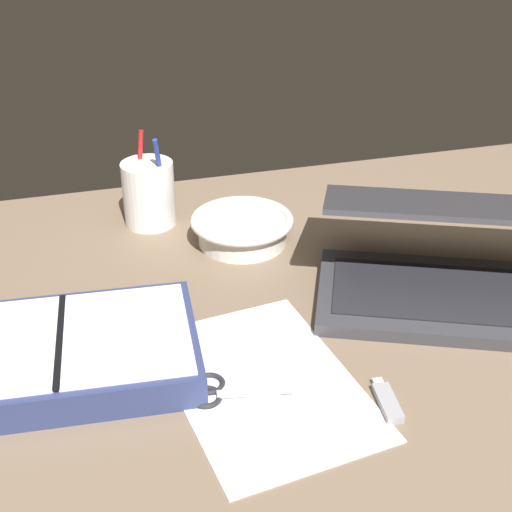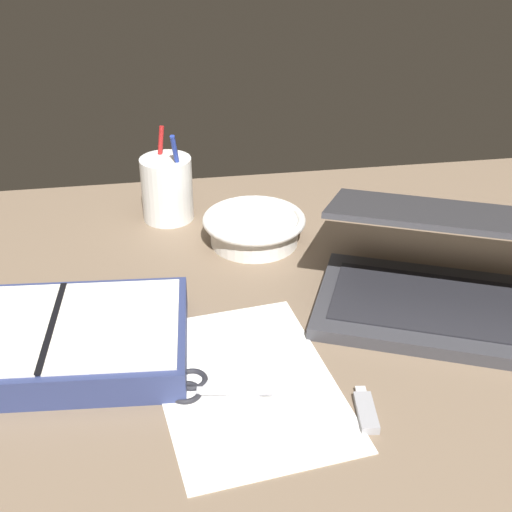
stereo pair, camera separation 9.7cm
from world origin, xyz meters
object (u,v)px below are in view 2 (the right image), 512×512
Objects in this scene: planner at (55,340)px; scissors at (199,387)px; laptop at (449,276)px; bowl at (253,228)px; pen_cup at (167,188)px.

scissors is at bearing -24.88° from planner.
laptop is 1.23× the size of planner.
pen_cup is (-12.86, 11.00, 2.85)cm from bowl.
pen_cup is 39.40cm from planner.
laptop is 32.32cm from bowl.
bowl is at bearing 159.99° from laptop.
bowl is 36.55cm from scissors.
scissors is at bearing -108.98° from bowl.
laptop reaches higher than planner.
laptop is 2.66× the size of pen_cup.
pen_cup reaches higher than planner.
pen_cup is 45.80cm from scissors.
laptop reaches higher than scissors.
laptop is at bearing 41.24° from scissors.
laptop is 3.53× the size of scissors.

